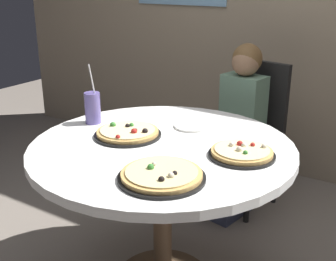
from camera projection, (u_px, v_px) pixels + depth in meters
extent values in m
cylinder|color=white|center=(162.00, 148.00, 1.95)|extent=(1.20, 1.20, 0.04)
cylinder|color=#4C3826|center=(162.00, 218.00, 2.07)|extent=(0.09, 0.09, 0.69)
cube|color=black|center=(242.00, 144.00, 2.80)|extent=(0.46, 0.46, 0.04)
cube|color=black|center=(259.00, 100.00, 2.84)|extent=(0.40, 0.11, 0.52)
cylinder|color=black|center=(204.00, 176.00, 2.87)|extent=(0.04, 0.04, 0.41)
cylinder|color=black|center=(248.00, 192.00, 2.65)|extent=(0.04, 0.04, 0.41)
cylinder|color=black|center=(233.00, 161.00, 3.10)|extent=(0.04, 0.04, 0.41)
cylinder|color=black|center=(275.00, 175.00, 2.89)|extent=(0.04, 0.04, 0.41)
cube|color=#3F4766|center=(227.00, 181.00, 2.76)|extent=(0.29, 0.36, 0.45)
cube|color=slate|center=(243.00, 110.00, 2.70)|extent=(0.28, 0.20, 0.44)
sphere|color=#997051|center=(246.00, 62.00, 2.60)|extent=(0.17, 0.17, 0.17)
sphere|color=brown|center=(248.00, 59.00, 2.61)|extent=(0.18, 0.18, 0.18)
cylinder|color=black|center=(127.00, 135.00, 2.03)|extent=(0.32, 0.32, 0.01)
cylinder|color=tan|center=(127.00, 132.00, 2.03)|extent=(0.29, 0.29, 0.02)
cylinder|color=beige|center=(127.00, 130.00, 2.02)|extent=(0.26, 0.26, 0.01)
sphere|color=#B2231E|center=(134.00, 131.00, 1.98)|extent=(0.03, 0.03, 0.03)
sphere|color=black|center=(145.00, 131.00, 1.99)|extent=(0.03, 0.03, 0.03)
sphere|color=black|center=(136.00, 130.00, 2.00)|extent=(0.02, 0.02, 0.02)
sphere|color=#387F33|center=(132.00, 125.00, 2.07)|extent=(0.02, 0.02, 0.02)
sphere|color=black|center=(128.00, 126.00, 2.06)|extent=(0.02, 0.02, 0.02)
sphere|color=#B2231E|center=(118.00, 137.00, 1.92)|extent=(0.02, 0.02, 0.02)
sphere|color=#387F33|center=(113.00, 125.00, 2.07)|extent=(0.03, 0.03, 0.03)
cylinder|color=black|center=(162.00, 178.00, 1.60)|extent=(0.33, 0.33, 0.01)
cylinder|color=tan|center=(162.00, 174.00, 1.60)|extent=(0.31, 0.31, 0.02)
cylinder|color=beige|center=(162.00, 172.00, 1.60)|extent=(0.27, 0.27, 0.01)
sphere|color=black|center=(161.00, 179.00, 1.52)|extent=(0.02, 0.02, 0.02)
sphere|color=black|center=(175.00, 173.00, 1.57)|extent=(0.02, 0.02, 0.02)
sphere|color=beige|center=(154.00, 164.00, 1.64)|extent=(0.02, 0.02, 0.02)
sphere|color=#387F33|center=(151.00, 167.00, 1.61)|extent=(0.03, 0.03, 0.03)
sphere|color=beige|center=(171.00, 176.00, 1.55)|extent=(0.02, 0.02, 0.02)
cylinder|color=black|center=(242.00, 155.00, 1.81)|extent=(0.28, 0.28, 0.01)
cylinder|color=tan|center=(242.00, 152.00, 1.80)|extent=(0.26, 0.26, 0.02)
cylinder|color=beige|center=(242.00, 149.00, 1.80)|extent=(0.23, 0.23, 0.01)
sphere|color=beige|center=(244.00, 145.00, 1.82)|extent=(0.02, 0.02, 0.02)
sphere|color=#387F33|center=(245.00, 153.00, 1.75)|extent=(0.02, 0.02, 0.02)
sphere|color=#B2231E|center=(253.00, 145.00, 1.83)|extent=(0.02, 0.02, 0.02)
sphere|color=#B2231E|center=(240.00, 144.00, 1.84)|extent=(0.03, 0.03, 0.03)
sphere|color=beige|center=(264.00, 146.00, 1.81)|extent=(0.02, 0.02, 0.02)
sphere|color=beige|center=(232.00, 145.00, 1.83)|extent=(0.02, 0.02, 0.02)
sphere|color=beige|center=(239.00, 149.00, 1.78)|extent=(0.03, 0.03, 0.03)
cylinder|color=#6659A5|center=(93.00, 108.00, 2.19)|extent=(0.08, 0.08, 0.16)
cylinder|color=white|center=(93.00, 86.00, 2.14)|extent=(0.03, 0.03, 0.22)
cylinder|color=white|center=(193.00, 126.00, 2.15)|extent=(0.18, 0.18, 0.01)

